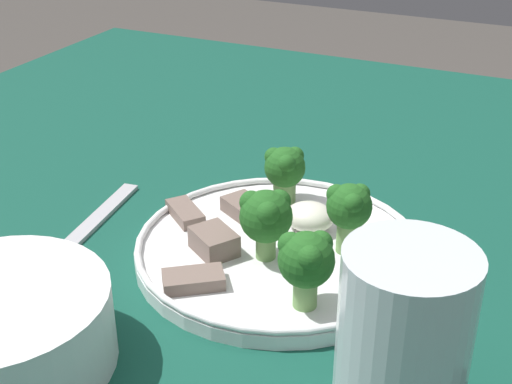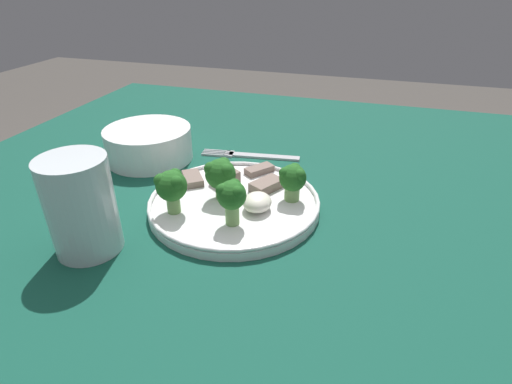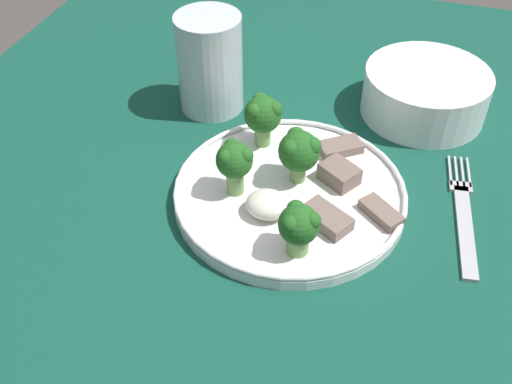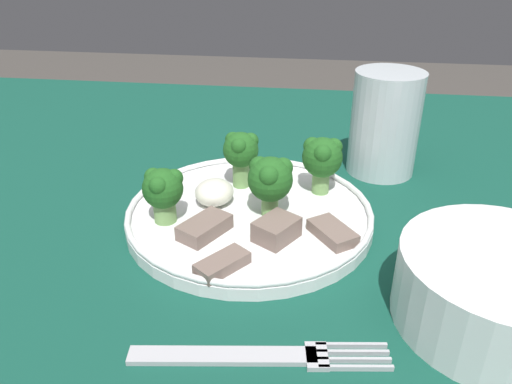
{
  "view_description": "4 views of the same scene",
  "coord_description": "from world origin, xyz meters",
  "px_view_note": "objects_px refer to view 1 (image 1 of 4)",
  "views": [
    {
      "loc": [
        -0.25,
        0.5,
        1.09
      ],
      "look_at": [
        -0.03,
        0.03,
        0.82
      ],
      "focal_mm": 50.0,
      "sensor_mm": 36.0,
      "label": 1
    },
    {
      "loc": [
        -0.51,
        -0.15,
        1.06
      ],
      "look_at": [
        -0.03,
        -0.0,
        0.78
      ],
      "focal_mm": 28.0,
      "sensor_mm": 36.0,
      "label": 2
    },
    {
      "loc": [
        0.05,
        -0.42,
        1.19
      ],
      "look_at": [
        -0.08,
        0.0,
        0.78
      ],
      "focal_mm": 42.0,
      "sensor_mm": 36.0,
      "label": 3
    },
    {
      "loc": [
        0.37,
        0.09,
        1.02
      ],
      "look_at": [
        -0.05,
        0.03,
        0.79
      ],
      "focal_mm": 35.0,
      "sensor_mm": 36.0,
      "label": 4
    }
  ],
  "objects_px": {
    "fork": "(87,228)",
    "drinking_glass": "(402,351)",
    "dinner_plate": "(279,249)",
    "cream_bowl": "(1,332)"
  },
  "relations": [
    {
      "from": "dinner_plate",
      "to": "cream_bowl",
      "type": "height_order",
      "value": "cream_bowl"
    },
    {
      "from": "dinner_plate",
      "to": "fork",
      "type": "bearing_deg",
      "value": 9.92
    },
    {
      "from": "fork",
      "to": "cream_bowl",
      "type": "height_order",
      "value": "cream_bowl"
    },
    {
      "from": "dinner_plate",
      "to": "fork",
      "type": "relative_size",
      "value": 1.34
    },
    {
      "from": "dinner_plate",
      "to": "cream_bowl",
      "type": "relative_size",
      "value": 1.61
    },
    {
      "from": "fork",
      "to": "drinking_glass",
      "type": "height_order",
      "value": "drinking_glass"
    },
    {
      "from": "fork",
      "to": "drinking_glass",
      "type": "relative_size",
      "value": 1.5
    },
    {
      "from": "fork",
      "to": "drinking_glass",
      "type": "bearing_deg",
      "value": 161.13
    },
    {
      "from": "dinner_plate",
      "to": "fork",
      "type": "distance_m",
      "value": 0.18
    },
    {
      "from": "dinner_plate",
      "to": "cream_bowl",
      "type": "xyz_separation_m",
      "value": [
        0.12,
        0.2,
        0.02
      ]
    }
  ]
}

